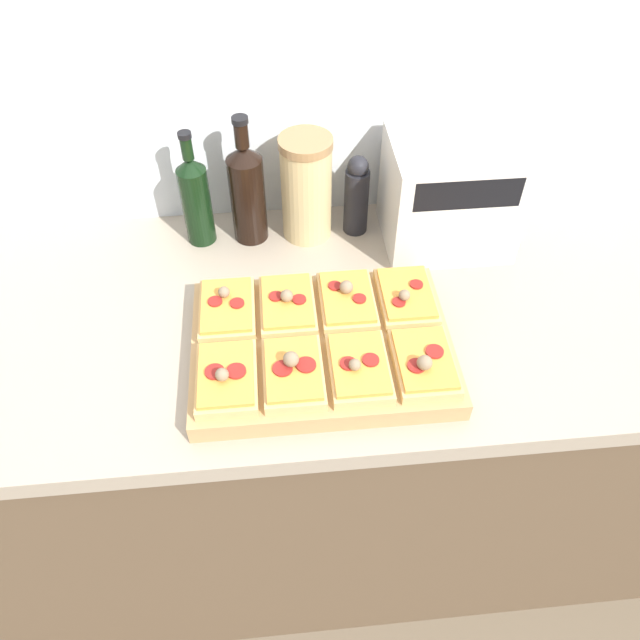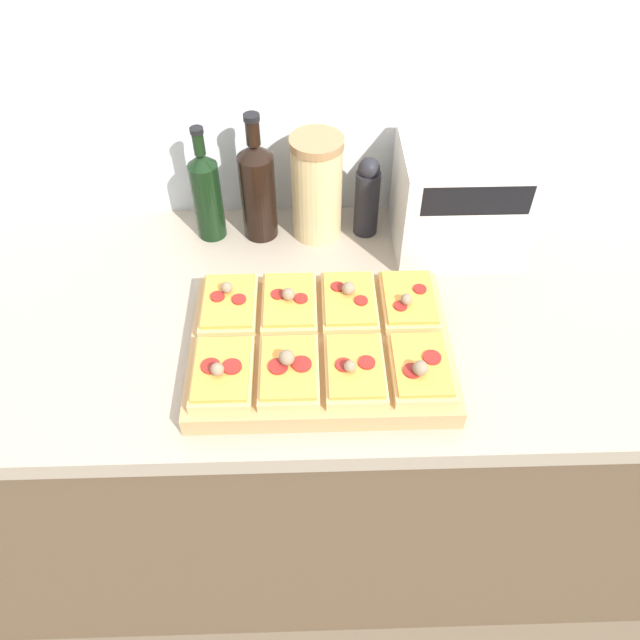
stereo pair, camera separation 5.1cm
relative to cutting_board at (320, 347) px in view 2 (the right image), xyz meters
The scene contains 17 objects.
ground_plane 0.97m from the cutting_board, 99.40° to the right, with size 12.00×12.00×0.00m, color brown.
wall_back 0.56m from the cutting_board, 94.13° to the left, with size 6.00×0.06×2.50m.
kitchen_counter 0.50m from the cutting_board, 106.40° to the left, with size 2.63×0.67×0.93m.
cutting_board is the anchor object (origin of this frame).
pizza_slice_back_left 0.19m from the cutting_board, 154.42° to the left, with size 0.10×0.15×0.05m.
pizza_slice_back_midleft 0.10m from the cutting_board, 125.02° to the left, with size 0.10×0.15×0.05m.
pizza_slice_back_midright 0.10m from the cutting_board, 55.17° to the left, with size 0.10×0.15×0.05m.
pizza_slice_back_right 0.19m from the cutting_board, 25.34° to the left, with size 0.10×0.15×0.05m.
pizza_slice_front_left 0.19m from the cutting_board, 154.45° to the right, with size 0.10×0.15×0.05m.
pizza_slice_front_midleft 0.10m from the cutting_board, 125.14° to the right, with size 0.10×0.15×0.06m.
pizza_slice_front_midright 0.10m from the cutting_board, 55.20° to the right, with size 0.10×0.15×0.05m.
pizza_slice_front_right 0.19m from the cutting_board, 25.78° to the right, with size 0.10×0.15×0.05m.
olive_oil_bottle 0.43m from the cutting_board, 122.85° to the left, with size 0.06×0.06×0.26m.
wine_bottle 0.39m from the cutting_board, 108.86° to the left, with size 0.07×0.07×0.28m.
grain_jar_tall 0.37m from the cutting_board, 89.57° to the left, with size 0.11×0.11×0.23m.
pepper_mill 0.38m from the cutting_board, 72.80° to the left, with size 0.05×0.05×0.18m.
toaster_oven 0.44m from the cutting_board, 46.09° to the left, with size 0.28×0.21×0.23m.
Camera 2 is at (0.01, -0.53, 1.81)m, focal length 35.00 mm.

